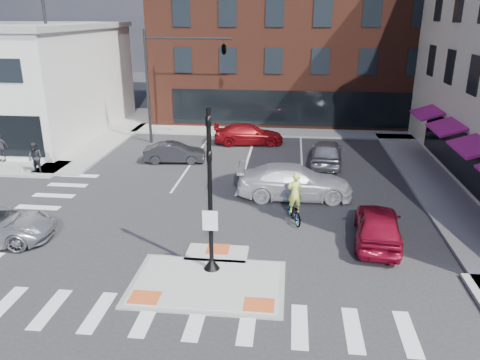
# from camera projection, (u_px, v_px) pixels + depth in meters

# --- Properties ---
(ground) EXTENTS (120.00, 120.00, 0.00)m
(ground) POSITION_uv_depth(u_px,v_px,m) (210.00, 277.00, 16.92)
(ground) COLOR #28282B
(ground) RESTS_ON ground
(refuge_island) EXTENTS (5.40, 4.65, 0.13)m
(refuge_island) POSITION_uv_depth(u_px,v_px,m) (209.00, 279.00, 16.66)
(refuge_island) COLOR gray
(refuge_island) RESTS_ON ground
(sidewalk_nw) EXTENTS (23.50, 20.50, 0.15)m
(sidewalk_nw) POSITION_uv_depth(u_px,v_px,m) (12.00, 147.00, 32.94)
(sidewalk_nw) COLOR gray
(sidewalk_nw) RESTS_ON ground
(sidewalk_e) EXTENTS (3.00, 24.00, 0.15)m
(sidewalk_e) POSITION_uv_depth(u_px,v_px,m) (440.00, 189.00, 25.14)
(sidewalk_e) COLOR gray
(sidewalk_e) RESTS_ON ground
(sidewalk_n) EXTENTS (26.00, 3.00, 0.15)m
(sidewalk_n) POSITION_uv_depth(u_px,v_px,m) (294.00, 132.00, 37.18)
(sidewalk_n) COLOR gray
(sidewalk_n) RESTS_ON ground
(building_n) EXTENTS (24.40, 18.40, 15.50)m
(building_n) POSITION_uv_depth(u_px,v_px,m) (297.00, 27.00, 43.93)
(building_n) COLOR #4F2318
(building_n) RESTS_ON ground
(building_far_left) EXTENTS (10.00, 12.00, 10.00)m
(building_far_left) POSITION_uv_depth(u_px,v_px,m) (245.00, 44.00, 64.32)
(building_far_left) COLOR slate
(building_far_left) RESTS_ON ground
(building_far_right) EXTENTS (12.00, 12.00, 12.00)m
(building_far_right) POSITION_uv_depth(u_px,v_px,m) (340.00, 36.00, 64.51)
(building_far_right) COLOR brown
(building_far_right) RESTS_ON ground
(signal_pole) EXTENTS (0.60, 0.60, 5.98)m
(signal_pole) POSITION_uv_depth(u_px,v_px,m) (210.00, 213.00, 16.50)
(signal_pole) COLOR black
(signal_pole) RESTS_ON refuge_island
(mast_arm_signal) EXTENTS (6.10, 2.24, 8.00)m
(mast_arm_signal) POSITION_uv_depth(u_px,v_px,m) (203.00, 56.00, 32.04)
(mast_arm_signal) COLOR black
(mast_arm_signal) RESTS_ON ground
(red_sedan) EXTENTS (2.35, 4.73, 1.55)m
(red_sedan) POSITION_uv_depth(u_px,v_px,m) (378.00, 225.00, 19.21)
(red_sedan) COLOR maroon
(red_sedan) RESTS_ON ground
(white_pickup) EXTENTS (5.98, 2.66, 1.71)m
(white_pickup) POSITION_uv_depth(u_px,v_px,m) (295.00, 182.00, 23.97)
(white_pickup) COLOR white
(white_pickup) RESTS_ON ground
(bg_car_dark) EXTENTS (3.99, 1.77, 1.27)m
(bg_car_dark) POSITION_uv_depth(u_px,v_px,m) (175.00, 153.00, 29.73)
(bg_car_dark) COLOR #26262B
(bg_car_dark) RESTS_ON ground
(bg_car_silver) EXTENTS (2.29, 4.87, 1.61)m
(bg_car_silver) POSITION_uv_depth(u_px,v_px,m) (327.00, 152.00, 29.19)
(bg_car_silver) COLOR #A2A3A8
(bg_car_silver) RESTS_ON ground
(bg_car_red) EXTENTS (5.17, 2.56, 1.45)m
(bg_car_red) POSITION_uv_depth(u_px,v_px,m) (249.00, 134.00, 33.89)
(bg_car_red) COLOR maroon
(bg_car_red) RESTS_ON ground
(cyclist) EXTENTS (1.15, 1.96, 2.31)m
(cyclist) POSITION_uv_depth(u_px,v_px,m) (294.00, 205.00, 21.21)
(cyclist) COLOR #3F3F44
(cyclist) RESTS_ON ground
(pedestrian_a) EXTENTS (1.02, 0.87, 1.84)m
(pedestrian_a) POSITION_uv_depth(u_px,v_px,m) (35.00, 158.00, 27.17)
(pedestrian_a) COLOR black
(pedestrian_a) RESTS_ON sidewalk_nw
(pedestrian_b) EXTENTS (1.13, 0.62, 1.84)m
(pedestrian_b) POSITION_uv_depth(u_px,v_px,m) (1.00, 147.00, 29.39)
(pedestrian_b) COLOR #37303B
(pedestrian_b) RESTS_ON sidewalk_nw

